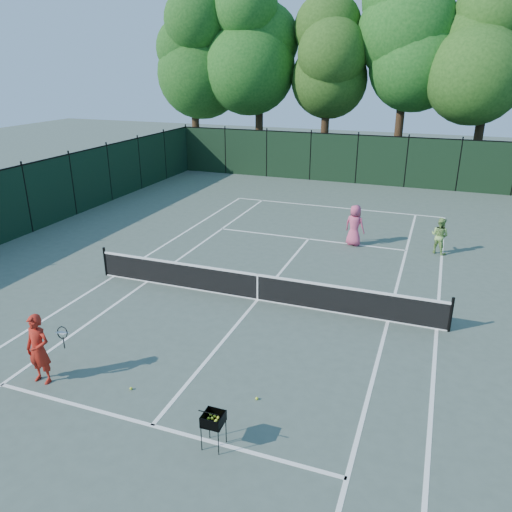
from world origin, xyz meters
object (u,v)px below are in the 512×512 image
(ball_hopper, at_px, (213,419))
(loose_ball_near_cart, at_px, (131,388))
(loose_ball_midcourt, at_px, (257,398))
(player_green, at_px, (440,236))
(player_pink, at_px, (355,225))
(coach, at_px, (39,349))

(ball_hopper, xyz_separation_m, loose_ball_near_cart, (-2.60, 0.99, -0.62))
(loose_ball_near_cart, height_order, loose_ball_midcourt, same)
(ball_hopper, relative_size, loose_ball_midcourt, 11.41)
(loose_ball_midcourt, bearing_deg, player_green, 72.67)
(player_pink, bearing_deg, coach, 83.02)
(player_green, bearing_deg, ball_hopper, 100.74)
(ball_hopper, bearing_deg, loose_ball_near_cart, 156.15)
(coach, relative_size, player_green, 1.19)
(player_green, bearing_deg, coach, 82.58)
(loose_ball_near_cart, distance_m, loose_ball_midcourt, 2.96)
(coach, distance_m, player_pink, 13.32)
(coach, bearing_deg, loose_ball_midcourt, 12.30)
(ball_hopper, bearing_deg, player_pink, 84.89)
(player_pink, height_order, player_green, player_pink)
(coach, bearing_deg, player_green, 55.37)
(player_green, height_order, loose_ball_near_cart, player_green)
(player_pink, bearing_deg, player_green, -159.92)
(coach, xyz_separation_m, player_green, (8.59, 12.47, -0.14))
(coach, height_order, player_green, coach)
(coach, distance_m, ball_hopper, 4.79)
(ball_hopper, relative_size, loose_ball_near_cart, 11.41)
(player_green, distance_m, loose_ball_near_cart, 13.67)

